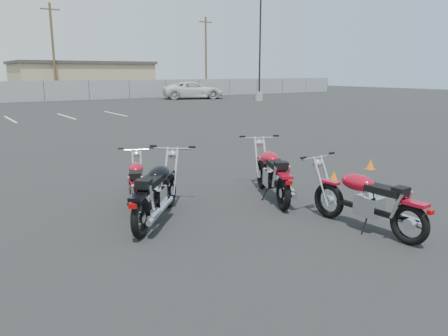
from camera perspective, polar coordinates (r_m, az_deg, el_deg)
ground at (r=8.43m, az=1.15°, el=-5.21°), size 120.00×120.00×0.00m
motorcycle_front_red at (r=8.73m, az=-11.32°, el=-1.82°), size 1.18×1.94×0.97m
motorcycle_second_black at (r=7.65m, az=-8.82°, el=-3.11°), size 1.94×2.03×1.16m
motorcycle_third_red at (r=8.97m, az=6.38°, el=-0.72°), size 1.42×2.30×1.16m
motorcycle_rear_red at (r=7.51m, az=18.21°, el=-4.05°), size 0.88×2.27×1.11m
training_cone_near at (r=10.51m, az=14.14°, el=-1.17°), size 0.26×0.26×0.31m
training_cone_far at (r=12.35m, az=18.59°, el=0.47°), size 0.23×0.23×0.27m
light_pole_east at (r=40.24m, az=4.66°, el=12.36°), size 0.80×0.70×9.85m
tan_building_east at (r=52.65m, az=-18.09°, el=11.07°), size 14.40×9.40×3.70m
utility_pole_c at (r=46.85m, az=-21.42°, el=14.21°), size 1.80×0.24×9.00m
utility_pole_d at (r=54.71m, az=-2.38°, el=14.65°), size 1.80×0.24×9.00m
white_van at (r=43.25m, az=-4.05°, el=10.73°), size 4.79×7.32×2.59m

